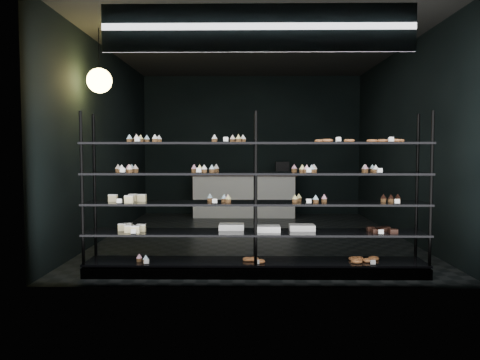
# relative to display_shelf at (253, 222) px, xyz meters

# --- Properties ---
(room) EXTENTS (5.01, 6.01, 3.20)m
(room) POSITION_rel_display_shelf_xyz_m (0.04, 2.45, 0.97)
(room) COLOR black
(room) RESTS_ON ground
(display_shelf) EXTENTS (4.00, 0.50, 1.91)m
(display_shelf) POSITION_rel_display_shelf_xyz_m (0.00, 0.00, 0.00)
(display_shelf) COLOR black
(display_shelf) RESTS_ON room
(signage) EXTENTS (3.30, 0.05, 0.50)m
(signage) POSITION_rel_display_shelf_xyz_m (0.04, -0.48, 2.12)
(signage) COLOR #0D0B3B
(signage) RESTS_ON room
(pendant_lamp) EXTENTS (0.35, 0.35, 0.90)m
(pendant_lamp) POSITION_rel_display_shelf_xyz_m (-2.15, 1.13, 1.82)
(pendant_lamp) COLOR black
(pendant_lamp) RESTS_ON room
(service_counter) EXTENTS (2.32, 0.65, 1.23)m
(service_counter) POSITION_rel_display_shelf_xyz_m (-0.12, 4.95, -0.13)
(service_counter) COLOR silver
(service_counter) RESTS_ON room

